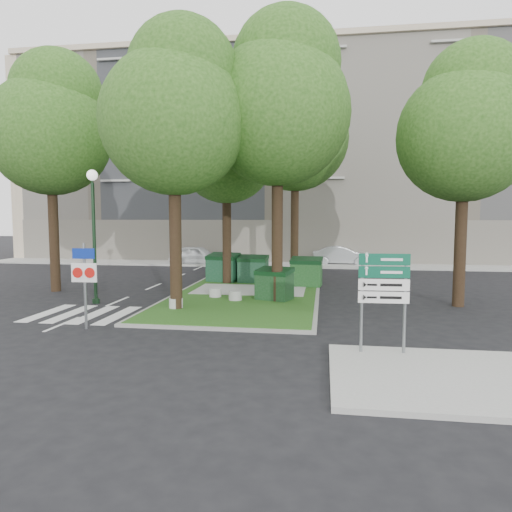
% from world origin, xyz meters
% --- Properties ---
extents(ground, '(120.00, 120.00, 0.00)m').
position_xyz_m(ground, '(0.00, 0.00, 0.00)').
color(ground, black).
rests_on(ground, ground).
extents(median_island, '(6.00, 16.00, 0.12)m').
position_xyz_m(median_island, '(0.50, 8.00, 0.06)').
color(median_island, '#244915').
rests_on(median_island, ground).
extents(median_kerb, '(6.30, 16.30, 0.10)m').
position_xyz_m(median_kerb, '(0.50, 8.00, 0.05)').
color(median_kerb, gray).
rests_on(median_kerb, ground).
extents(sidewalk_corner, '(5.00, 4.00, 0.12)m').
position_xyz_m(sidewalk_corner, '(6.50, -3.50, 0.06)').
color(sidewalk_corner, '#999993').
rests_on(sidewalk_corner, ground).
extents(building_sidewalk, '(42.00, 3.00, 0.12)m').
position_xyz_m(building_sidewalk, '(0.00, 18.50, 0.06)').
color(building_sidewalk, '#999993').
rests_on(building_sidewalk, ground).
extents(zebra_crossing, '(5.00, 3.00, 0.01)m').
position_xyz_m(zebra_crossing, '(-3.75, 1.50, 0.01)').
color(zebra_crossing, silver).
rests_on(zebra_crossing, ground).
extents(apartment_building, '(41.00, 12.00, 16.00)m').
position_xyz_m(apartment_building, '(0.00, 26.00, 8.00)').
color(apartment_building, '#BAA98B').
rests_on(apartment_building, ground).
extents(tree_median_near_left, '(5.20, 5.20, 10.53)m').
position_xyz_m(tree_median_near_left, '(-1.41, 2.56, 7.32)').
color(tree_median_near_left, black).
rests_on(tree_median_near_left, ground).
extents(tree_median_near_right, '(5.60, 5.60, 11.46)m').
position_xyz_m(tree_median_near_right, '(2.09, 4.56, 7.99)').
color(tree_median_near_right, black).
rests_on(tree_median_near_right, ground).
extents(tree_median_mid, '(4.80, 4.80, 9.99)m').
position_xyz_m(tree_median_mid, '(-0.91, 9.06, 6.98)').
color(tree_median_mid, black).
rests_on(tree_median_mid, ground).
extents(tree_median_far, '(5.80, 5.80, 11.93)m').
position_xyz_m(tree_median_far, '(2.29, 12.06, 8.32)').
color(tree_median_far, black).
rests_on(tree_median_far, ground).
extents(tree_street_left, '(5.40, 5.40, 11.00)m').
position_xyz_m(tree_street_left, '(-8.41, 6.06, 7.65)').
color(tree_street_left, black).
rests_on(tree_street_left, ground).
extents(tree_street_right, '(5.00, 5.00, 10.06)m').
position_xyz_m(tree_street_right, '(9.09, 5.06, 6.98)').
color(tree_street_right, black).
rests_on(tree_street_right, ground).
extents(dumpster_a, '(1.77, 1.41, 1.46)m').
position_xyz_m(dumpster_a, '(-1.34, 9.60, 0.82)').
color(dumpster_a, '#103B22').
rests_on(dumpster_a, median_island).
extents(dumpster_b, '(1.55, 1.14, 1.38)m').
position_xyz_m(dumpster_b, '(0.26, 9.48, 0.78)').
color(dumpster_b, '#0F361F').
rests_on(dumpster_b, median_island).
extents(dumpster_c, '(1.64, 1.38, 1.30)m').
position_xyz_m(dumpster_c, '(1.86, 4.81, 0.74)').
color(dumpster_c, black).
rests_on(dumpster_c, median_island).
extents(dumpster_d, '(1.59, 1.18, 1.40)m').
position_xyz_m(dumpster_d, '(3.00, 8.64, 0.79)').
color(dumpster_d, '#154517').
rests_on(dumpster_d, median_island).
extents(bollard_left, '(0.50, 0.50, 0.36)m').
position_xyz_m(bollard_left, '(-1.53, 2.53, 0.30)').
color(bollard_left, '#AAABA5').
rests_on(bollard_left, median_island).
extents(bollard_right, '(0.53, 0.53, 0.38)m').
position_xyz_m(bollard_right, '(0.33, 4.40, 0.31)').
color(bollard_right, '#9A9A95').
rests_on(bollard_right, median_island).
extents(bollard_mid, '(0.50, 0.50, 0.36)m').
position_xyz_m(bollard_mid, '(-0.64, 5.00, 0.30)').
color(bollard_mid, '#ACABA6').
rests_on(bollard_mid, median_island).
extents(litter_bin, '(0.42, 0.42, 0.73)m').
position_xyz_m(litter_bin, '(3.20, 11.19, 0.49)').
color(litter_bin, yellow).
rests_on(litter_bin, median_island).
extents(street_lamp, '(0.42, 0.42, 5.29)m').
position_xyz_m(street_lamp, '(-5.18, 3.49, 3.33)').
color(street_lamp, black).
rests_on(street_lamp, ground).
extents(traffic_sign_pole, '(0.80, 0.09, 2.67)m').
position_xyz_m(traffic_sign_pole, '(-3.42, -0.46, 1.71)').
color(traffic_sign_pole, slate).
rests_on(traffic_sign_pole, ground).
extents(directional_sign, '(1.23, 0.12, 2.45)m').
position_xyz_m(directional_sign, '(5.29, -2.00, 1.75)').
color(directional_sign, slate).
rests_on(directional_sign, sidewalk_corner).
extents(car_white, '(4.23, 2.14, 1.38)m').
position_xyz_m(car_white, '(-5.12, 18.14, 0.69)').
color(car_white, silver).
rests_on(car_white, ground).
extents(car_silver, '(4.15, 1.52, 1.36)m').
position_xyz_m(car_silver, '(5.10, 19.50, 0.68)').
color(car_silver, '#A3A8AB').
rests_on(car_silver, ground).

